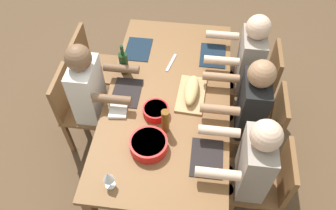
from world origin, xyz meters
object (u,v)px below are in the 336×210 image
(dining_table, at_px, (168,102))
(serving_bowl_salad, at_px, (156,111))
(diner_far_center, at_px, (93,93))
(napkin_stack, at_px, (118,111))
(diner_near_left, at_px, (248,166))
(wine_glass, at_px, (108,177))
(cutting_board, at_px, (191,95))
(diner_near_right, at_px, (245,62))
(wine_bottle, at_px, (124,62))
(chair_far_right, at_px, (93,65))
(chair_far_center, at_px, (77,106))
(chair_near_center, at_px, (263,125))
(chair_near_right, at_px, (260,80))
(diner_near_center, at_px, (246,107))
(serving_bowl_pasta, at_px, (149,144))
(chair_near_left, at_px, (267,182))
(beer_bottle, at_px, (165,121))
(bread_loaf, at_px, (192,90))

(dining_table, relative_size, serving_bowl_salad, 9.65)
(diner_far_center, relative_size, napkin_stack, 8.57)
(diner_near_left, distance_m, wine_glass, 0.99)
(cutting_board, bearing_deg, wine_glass, 151.04)
(diner_near_right, height_order, diner_near_left, same)
(wine_bottle, bearing_deg, chair_far_right, 54.42)
(chair_far_center, bearing_deg, napkin_stack, -114.57)
(chair_near_center, bearing_deg, chair_near_right, 0.00)
(diner_near_right, distance_m, cutting_board, 0.68)
(cutting_board, bearing_deg, chair_near_center, -93.25)
(chair_near_center, relative_size, wine_glass, 5.12)
(diner_near_center, relative_size, wine_glass, 7.23)
(chair_far_right, distance_m, chair_near_center, 1.74)
(chair_near_right, relative_size, chair_far_center, 1.00)
(napkin_stack, bearing_deg, chair_near_center, -80.15)
(diner_near_right, xyz_separation_m, wine_bottle, (-0.30, 1.06, 0.15))
(wine_bottle, bearing_deg, serving_bowl_pasta, -155.91)
(chair_far_right, relative_size, wine_glass, 5.12)
(chair_near_left, distance_m, serving_bowl_pasta, 0.96)
(wine_bottle, bearing_deg, diner_near_right, -74.23)
(chair_far_right, xyz_separation_m, beer_bottle, (-0.87, -0.85, 0.37))
(diner_near_right, xyz_separation_m, diner_near_left, (-1.08, 0.00, 0.00))
(chair_near_left, bearing_deg, diner_near_left, 90.00)
(beer_bottle, bearing_deg, chair_near_left, -104.51)
(dining_table, bearing_deg, napkin_stack, 119.22)
(dining_table, xyz_separation_m, diner_far_center, (-0.00, 0.64, 0.03))
(cutting_board, bearing_deg, diner_near_left, -141.61)
(chair_far_center, height_order, chair_near_center, same)
(diner_near_center, distance_m, wine_glass, 1.26)
(bread_loaf, distance_m, napkin_stack, 0.61)
(chair_near_right, xyz_separation_m, chair_near_center, (-0.54, 0.00, 0.00))
(chair_near_right, xyz_separation_m, diner_near_center, (-0.54, 0.18, 0.21))
(chair_far_right, xyz_separation_m, wine_bottle, (-0.30, -0.42, 0.37))
(serving_bowl_pasta, bearing_deg, wine_glass, 146.81)
(dining_table, xyz_separation_m, wine_glass, (-0.83, 0.29, 0.19))
(diner_far_center, xyz_separation_m, wine_bottle, (0.24, -0.23, 0.15))
(serving_bowl_pasta, relative_size, napkin_stack, 1.99)
(chair_near_left, bearing_deg, napkin_stack, 74.60)
(diner_near_center, relative_size, beer_bottle, 5.45)
(cutting_board, bearing_deg, diner_near_right, -42.21)
(wine_bottle, distance_m, wine_glass, 1.07)
(chair_near_right, xyz_separation_m, serving_bowl_pasta, (-1.04, 0.91, 0.31))
(chair_near_left, height_order, wine_glass, wine_glass)
(beer_bottle, bearing_deg, chair_near_right, -42.88)
(diner_near_right, distance_m, chair_far_center, 1.58)
(chair_far_center, distance_m, wine_glass, 1.06)
(chair_near_left, relative_size, diner_near_left, 0.71)
(diner_far_center, bearing_deg, diner_near_left, -112.70)
(bread_loaf, distance_m, wine_bottle, 0.64)
(diner_near_center, bearing_deg, serving_bowl_salad, 104.94)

